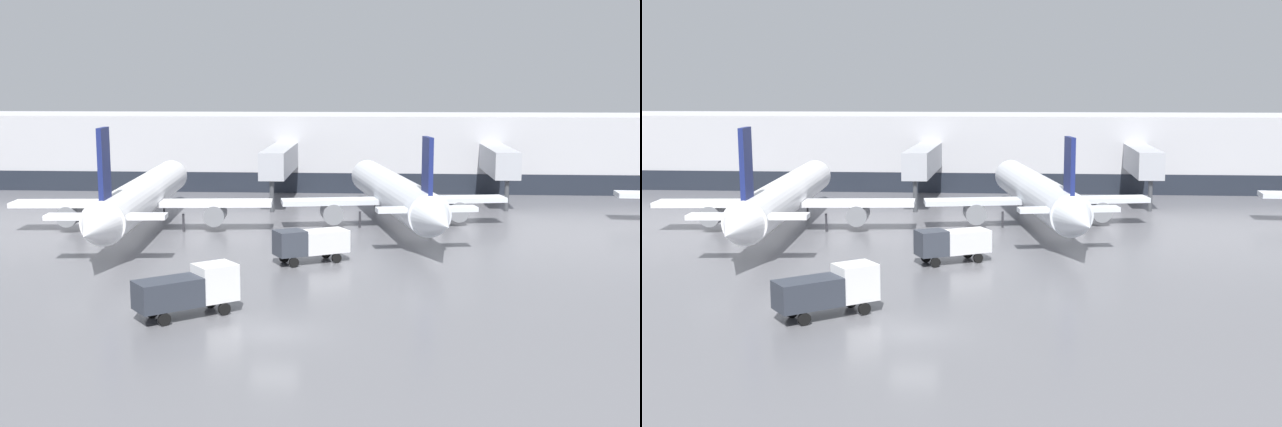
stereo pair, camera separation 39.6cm
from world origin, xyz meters
The scene contains 6 objects.
ground_plane centered at (0.00, 0.00, 0.00)m, with size 320.00×320.00×0.00m, color slate.
terminal_building centered at (0.05, 61.85, 4.50)m, with size 160.00×31.07×9.00m.
parked_jet_0 centered at (6.98, 32.61, 2.93)m, with size 20.69×35.69×8.89m.
parked_jet_1 centered at (-15.24, 28.64, 3.02)m, with size 22.96×38.49×9.80m.
service_truck_2 centered at (-5.10, 2.75, 1.57)m, with size 5.73×5.05×2.79m.
service_truck_3 centered at (0.59, 16.73, 1.51)m, with size 5.64×4.30×2.49m.
Camera 1 is at (5.15, -40.01, 12.91)m, focal length 45.00 mm.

